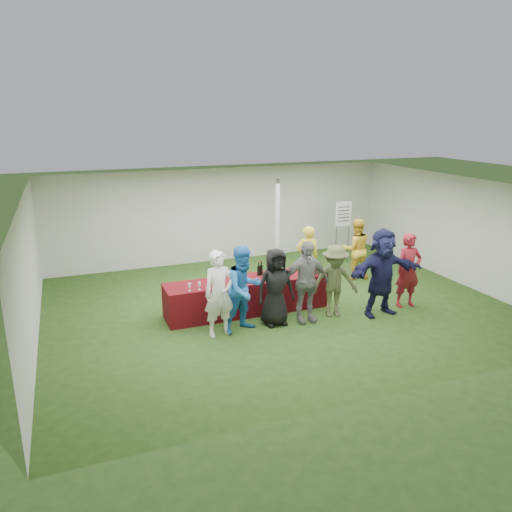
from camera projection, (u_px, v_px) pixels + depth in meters
name	position (u px, v px, depth m)	size (l,w,h in m)	color
ground	(277.00, 306.00, 11.28)	(60.00, 60.00, 0.00)	#284719
tent	(277.00, 235.00, 12.15)	(10.00, 10.00, 10.00)	white
serving_table	(247.00, 295.00, 10.89)	(3.60, 0.80, 0.75)	#6A090C
wine_bottles	(269.00, 269.00, 11.08)	(0.55, 0.15, 0.32)	black
wine_glasses	(212.00, 283.00, 10.22)	(1.16, 0.08, 0.16)	silver
water_bottle	(246.00, 273.00, 10.83)	(0.07, 0.07, 0.23)	silver
bar_towel	(313.00, 270.00, 11.39)	(0.25, 0.18, 0.03)	white
dump_bucket	(317.00, 270.00, 11.12)	(0.23, 0.23, 0.18)	slate
wine_list_sign	(343.00, 219.00, 14.16)	(0.50, 0.03, 1.80)	slate
staff_pourer	(307.00, 257.00, 12.24)	(0.58, 0.38, 1.58)	yellow
staff_back	(356.00, 249.00, 12.95)	(0.78, 0.61, 1.60)	yellow
customer_0	(219.00, 294.00, 9.63)	(0.62, 0.41, 1.71)	white
customer_1	(244.00, 289.00, 9.82)	(0.85, 0.66, 1.75)	blue
customer_2	(275.00, 287.00, 10.13)	(0.79, 0.51, 1.62)	black
customer_3	(306.00, 282.00, 10.25)	(1.02, 0.42, 1.74)	slate
customer_4	(335.00, 281.00, 10.56)	(1.01, 0.58, 1.57)	#47502D
customer_5	(382.00, 272.00, 10.59)	(1.77, 0.56, 1.91)	#17183E
customer_6	(408.00, 270.00, 11.08)	(0.62, 0.40, 1.69)	maroon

